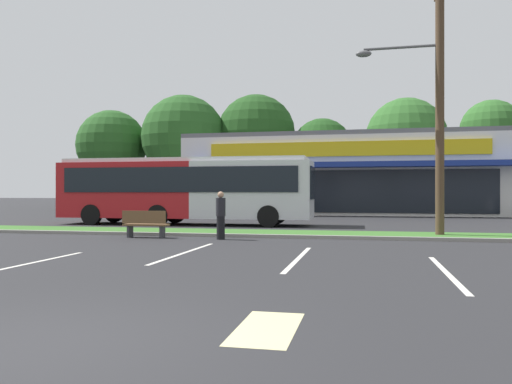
# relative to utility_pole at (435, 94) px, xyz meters

# --- Properties ---
(ground_plane) EXTENTS (240.00, 240.00, 0.00)m
(ground_plane) POSITION_rel_utility_pole_xyz_m (-5.67, -14.00, -5.01)
(ground_plane) COLOR #262628
(grass_median) EXTENTS (56.00, 2.20, 0.12)m
(grass_median) POSITION_rel_utility_pole_xyz_m (-5.67, 0.00, -4.95)
(grass_median) COLOR #386B28
(grass_median) RESTS_ON ground_plane
(curb_lip) EXTENTS (56.00, 0.24, 0.12)m
(curb_lip) POSITION_rel_utility_pole_xyz_m (-5.67, -1.22, -4.95)
(curb_lip) COLOR gray
(curb_lip) RESTS_ON ground_plane
(parking_stripe_0) EXTENTS (0.12, 4.80, 0.01)m
(parking_stripe_0) POSITION_rel_utility_pole_xyz_m (-9.74, -8.94, -5.01)
(parking_stripe_0) COLOR silver
(parking_stripe_0) RESTS_ON ground_plane
(parking_stripe_1) EXTENTS (0.12, 4.80, 0.01)m
(parking_stripe_1) POSITION_rel_utility_pole_xyz_m (-7.04, -6.01, -5.01)
(parking_stripe_1) COLOR silver
(parking_stripe_1) RESTS_ON ground_plane
(parking_stripe_2) EXTENTS (0.12, 4.80, 0.01)m
(parking_stripe_2) POSITION_rel_utility_pole_xyz_m (-3.97, -6.53, -5.01)
(parking_stripe_2) COLOR silver
(parking_stripe_2) RESTS_ON ground_plane
(parking_stripe_3) EXTENTS (0.12, 4.80, 0.01)m
(parking_stripe_3) POSITION_rel_utility_pole_xyz_m (-0.82, -8.05, -5.01)
(parking_stripe_3) COLOR silver
(parking_stripe_3) RESTS_ON ground_plane
(lot_arrow) EXTENTS (0.70, 1.60, 0.01)m
(lot_arrow) POSITION_rel_utility_pole_xyz_m (-3.52, -12.89, -5.01)
(lot_arrow) COLOR beige
(lot_arrow) RESTS_ON ground_plane
(storefront_building) EXTENTS (23.15, 11.75, 5.80)m
(storefront_building) POSITION_rel_utility_pole_xyz_m (-3.79, 21.21, -2.11)
(storefront_building) COLOR silver
(storefront_building) RESTS_ON ground_plane
(tree_far_left) EXTENTS (7.07, 7.07, 9.94)m
(tree_far_left) POSITION_rel_utility_pole_xyz_m (-27.70, 29.21, 1.38)
(tree_far_left) COLOR #473323
(tree_far_left) RESTS_ON ground_plane
(tree_left) EXTENTS (8.31, 8.31, 11.18)m
(tree_left) POSITION_rel_utility_pole_xyz_m (-19.96, 29.21, 2.01)
(tree_left) COLOR #473323
(tree_left) RESTS_ON ground_plane
(tree_mid_left) EXTENTS (7.89, 7.89, 11.40)m
(tree_mid_left) POSITION_rel_utility_pole_xyz_m (-13.14, 31.61, 2.44)
(tree_mid_left) COLOR #473323
(tree_mid_left) RESTS_ON ground_plane
(tree_mid) EXTENTS (5.94, 5.94, 8.83)m
(tree_mid) POSITION_rel_utility_pole_xyz_m (-6.53, 31.65, 0.83)
(tree_mid) COLOR #473323
(tree_mid) RESTS_ON ground_plane
(tree_mid_right) EXTENTS (7.29, 7.29, 10.23)m
(tree_mid_right) POSITION_rel_utility_pole_xyz_m (1.27, 29.95, 1.56)
(tree_mid_right) COLOR #473323
(tree_mid_right) RESTS_ON ground_plane
(tree_right) EXTENTS (5.63, 5.63, 10.13)m
(tree_right) POSITION_rel_utility_pole_xyz_m (9.02, 32.03, 2.28)
(tree_right) COLOR #473323
(tree_right) RESTS_ON ground_plane
(utility_pole) EXTENTS (3.03, 2.40, 9.35)m
(utility_pole) POSITION_rel_utility_pole_xyz_m (0.00, 0.00, 0.00)
(utility_pole) COLOR #4C3826
(utility_pole) RESTS_ON ground_plane
(city_bus) EXTENTS (12.55, 2.80, 3.25)m
(city_bus) POSITION_rel_utility_pole_xyz_m (-11.05, 5.09, -3.25)
(city_bus) COLOR #AD191E
(city_bus) RESTS_ON ground_plane
(bus_stop_bench) EXTENTS (1.60, 0.45, 0.95)m
(bus_stop_bench) POSITION_rel_utility_pole_xyz_m (-9.92, -2.08, -4.51)
(bus_stop_bench) COLOR brown
(bus_stop_bench) RESTS_ON ground_plane
(car_2) EXTENTS (4.57, 1.99, 1.53)m
(car_2) POSITION_rel_utility_pole_xyz_m (-12.97, 11.78, -4.22)
(car_2) COLOR #9E998C
(car_2) RESTS_ON ground_plane
(pedestrian_near_bench) EXTENTS (0.33, 0.33, 1.62)m
(pedestrian_near_bench) POSITION_rel_utility_pole_xyz_m (-7.17, -2.13, -4.20)
(pedestrian_near_bench) COLOR black
(pedestrian_near_bench) RESTS_ON ground_plane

